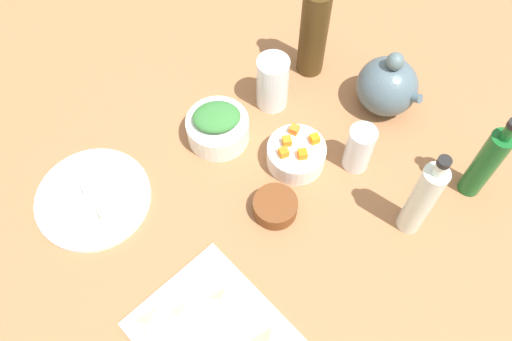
% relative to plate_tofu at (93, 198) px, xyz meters
% --- Properties ---
extents(tabletop, '(1.90, 1.90, 0.03)m').
position_rel_plate_tofu_xyz_m(tabletop, '(0.21, 0.26, -0.02)').
color(tabletop, '#9A6540').
rests_on(tabletop, ground).
extents(plate_tofu, '(0.24, 0.24, 0.01)m').
position_rel_plate_tofu_xyz_m(plate_tofu, '(0.00, 0.00, 0.00)').
color(plate_tofu, white).
rests_on(plate_tofu, tabletop).
extents(bowl_greens, '(0.13, 0.13, 0.06)m').
position_rel_plate_tofu_xyz_m(bowl_greens, '(0.07, 0.29, 0.02)').
color(bowl_greens, white).
rests_on(bowl_greens, tabletop).
extents(bowl_carrots, '(0.12, 0.12, 0.05)m').
position_rel_plate_tofu_xyz_m(bowl_carrots, '(0.23, 0.36, 0.02)').
color(bowl_carrots, white).
rests_on(bowl_carrots, tabletop).
extents(bowl_small_side, '(0.09, 0.09, 0.04)m').
position_rel_plate_tofu_xyz_m(bowl_small_side, '(0.28, 0.24, 0.01)').
color(bowl_small_side, brown).
rests_on(bowl_small_side, tabletop).
extents(teapot, '(0.15, 0.13, 0.16)m').
position_rel_plate_tofu_xyz_m(teapot, '(0.27, 0.61, 0.06)').
color(teapot, '#4D626D').
rests_on(teapot, tabletop).
extents(bottle_0, '(0.05, 0.05, 0.24)m').
position_rel_plate_tofu_xyz_m(bottle_0, '(0.49, 0.41, 0.10)').
color(bottle_0, silver).
rests_on(bottle_0, tabletop).
extents(bottle_1, '(0.05, 0.05, 0.23)m').
position_rel_plate_tofu_xyz_m(bottle_1, '(0.53, 0.57, 0.09)').
color(bottle_1, '#165E25').
rests_on(bottle_1, tabletop).
extents(bottle_2, '(0.06, 0.06, 0.28)m').
position_rel_plate_tofu_xyz_m(bottle_2, '(0.08, 0.58, 0.12)').
color(bottle_2, '#443013').
rests_on(bottle_2, tabletop).
extents(drinking_glass_0, '(0.07, 0.07, 0.13)m').
position_rel_plate_tofu_xyz_m(drinking_glass_0, '(0.09, 0.44, 0.06)').
color(drinking_glass_0, white).
rests_on(drinking_glass_0, tabletop).
extents(drinking_glass_1, '(0.06, 0.06, 0.12)m').
position_rel_plate_tofu_xyz_m(drinking_glass_1, '(0.33, 0.45, 0.05)').
color(drinking_glass_1, white).
rests_on(drinking_glass_1, tabletop).
extents(carrot_cube_0, '(0.02, 0.02, 0.02)m').
position_rel_plate_tofu_xyz_m(carrot_cube_0, '(0.25, 0.40, 0.05)').
color(carrot_cube_0, orange).
rests_on(carrot_cube_0, bowl_carrots).
extents(carrot_cube_1, '(0.02, 0.02, 0.02)m').
position_rel_plate_tofu_xyz_m(carrot_cube_1, '(0.20, 0.39, 0.05)').
color(carrot_cube_1, orange).
rests_on(carrot_cube_1, bowl_carrots).
extents(carrot_cube_2, '(0.03, 0.03, 0.02)m').
position_rel_plate_tofu_xyz_m(carrot_cube_2, '(0.21, 0.35, 0.05)').
color(carrot_cube_2, orange).
rests_on(carrot_cube_2, bowl_carrots).
extents(carrot_cube_3, '(0.03, 0.03, 0.02)m').
position_rel_plate_tofu_xyz_m(carrot_cube_3, '(0.25, 0.35, 0.05)').
color(carrot_cube_3, orange).
rests_on(carrot_cube_3, bowl_carrots).
extents(carrot_cube_4, '(0.02, 0.02, 0.02)m').
position_rel_plate_tofu_xyz_m(carrot_cube_4, '(0.22, 0.33, 0.05)').
color(carrot_cube_4, orange).
rests_on(carrot_cube_4, bowl_carrots).
extents(chopped_greens_mound, '(0.13, 0.13, 0.03)m').
position_rel_plate_tofu_xyz_m(chopped_greens_mound, '(0.07, 0.29, 0.07)').
color(chopped_greens_mound, '#357636').
rests_on(chopped_greens_mound, bowl_greens).
extents(tofu_cube_0, '(0.03, 0.03, 0.02)m').
position_rel_plate_tofu_xyz_m(tofu_cube_0, '(-0.02, 0.01, 0.02)').
color(tofu_cube_0, white).
rests_on(tofu_cube_0, plate_tofu).
extents(tofu_cube_1, '(0.03, 0.03, 0.02)m').
position_rel_plate_tofu_xyz_m(tofu_cube_1, '(0.03, 0.03, 0.02)').
color(tofu_cube_1, white).
rests_on(tofu_cube_1, plate_tofu).
extents(tofu_cube_2, '(0.03, 0.03, 0.02)m').
position_rel_plate_tofu_xyz_m(tofu_cube_2, '(-0.02, -0.04, 0.02)').
color(tofu_cube_2, white).
rests_on(tofu_cube_2, plate_tofu).
extents(tofu_cube_3, '(0.03, 0.03, 0.02)m').
position_rel_plate_tofu_xyz_m(tofu_cube_3, '(0.05, -0.01, 0.02)').
color(tofu_cube_3, white).
rests_on(tofu_cube_3, plate_tofu).
extents(tofu_cube_4, '(0.03, 0.03, 0.02)m').
position_rel_plate_tofu_xyz_m(tofu_cube_4, '(0.02, -0.04, 0.02)').
color(tofu_cube_4, '#EFEACA').
rests_on(tofu_cube_4, plate_tofu).
extents(dumpling_1, '(0.05, 0.05, 0.02)m').
position_rel_plate_tofu_xyz_m(dumpling_1, '(0.31, -0.03, 0.01)').
color(dumpling_1, beige).
rests_on(dumpling_1, cutting_board).
extents(dumpling_2, '(0.06, 0.06, 0.02)m').
position_rel_plate_tofu_xyz_m(dumpling_2, '(0.35, 0.04, 0.02)').
color(dumpling_2, beige).
rests_on(dumpling_2, cutting_board).
extents(dumpling_5, '(0.08, 0.08, 0.03)m').
position_rel_plate_tofu_xyz_m(dumpling_5, '(0.29, -0.08, 0.02)').
color(dumpling_5, beige).
rests_on(dumpling_5, cutting_board).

